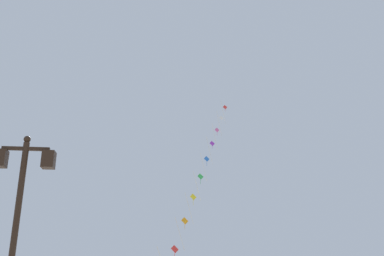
{
  "coord_description": "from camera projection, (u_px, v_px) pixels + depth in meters",
  "views": [
    {
      "loc": [
        0.42,
        -1.43,
        1.31
      ],
      "look_at": [
        2.03,
        14.03,
        6.65
      ],
      "focal_mm": 39.97,
      "sensor_mm": 36.0,
      "label": 1
    }
  ],
  "objects": [
    {
      "name": "kite_train",
      "position": [
        203.0,
        169.0,
        26.94
      ],
      "size": [
        5.92,
        13.78,
        14.72
      ],
      "color": "brown",
      "rests_on": "ground_plane"
    },
    {
      "name": "twin_lantern_lamp_post",
      "position": [
        20.0,
        193.0,
        9.56
      ],
      "size": [
        1.36,
        0.28,
        4.38
      ],
      "color": "black",
      "rests_on": "ground_plane"
    }
  ]
}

